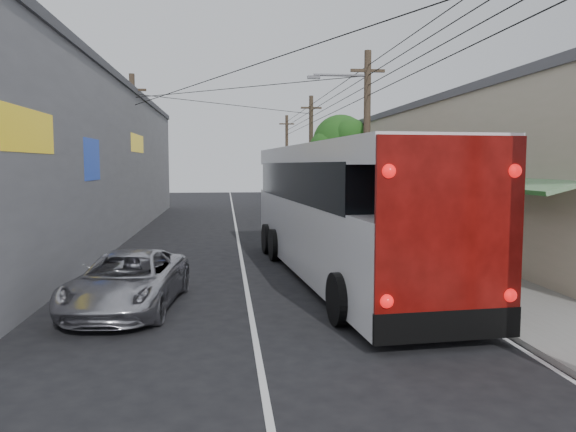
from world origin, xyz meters
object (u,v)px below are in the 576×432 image
coach_bus (340,210)px  jeepney (128,281)px  parked_suv (344,223)px  pedestrian_far (383,224)px  parked_car_far (290,200)px  pedestrian_near (374,225)px  parked_car_mid (308,216)px

coach_bus → jeepney: size_ratio=2.89×
parked_suv → pedestrian_far: size_ratio=3.51×
pedestrian_far → jeepney: bearing=54.9°
parked_car_far → pedestrian_near: (1.15, -19.65, 0.20)m
coach_bus → pedestrian_far: coach_bus is taller
parked_car_far → jeepney: bearing=-99.9°
parked_car_mid → pedestrian_far: size_ratio=2.33×
coach_bus → parked_suv: size_ratio=2.29×
parked_car_mid → pedestrian_near: size_ratio=2.43×
parked_car_far → coach_bus: bearing=-88.9°
coach_bus → pedestrian_near: bearing=61.0°
parked_car_mid → pedestrian_far: 7.37m
coach_bus → jeepney: coach_bus is taller
jeepney → pedestrian_near: bearing=52.3°
coach_bus → parked_car_mid: (0.92, 12.98, -1.38)m
parked_car_mid → parked_car_far: size_ratio=0.89×
coach_bus → pedestrian_far: size_ratio=8.04×
parked_suv → pedestrian_near: 2.03m
parked_car_mid → pedestrian_far: (2.11, -7.06, 0.30)m
jeepney → parked_car_mid: (6.68, 16.11, 0.02)m
jeepney → parked_car_mid: parked_car_mid is taller
parked_suv → pedestrian_near: size_ratio=3.66×
pedestrian_far → pedestrian_near: bearing=40.8°
parked_suv → pedestrian_far: bearing=-55.1°
parked_car_far → pedestrian_near: pedestrian_near is taller
parked_car_far → pedestrian_far: size_ratio=2.62×
jeepney → parked_suv: 12.98m
pedestrian_near → jeepney: bearing=51.9°
coach_bus → pedestrian_near: 6.29m
coach_bus → parked_suv: 7.77m
jeepney → pedestrian_far: bearing=51.7°
coach_bus → parked_car_far: size_ratio=3.07×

